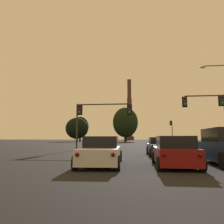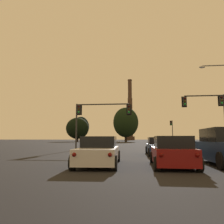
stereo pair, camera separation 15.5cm
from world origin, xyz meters
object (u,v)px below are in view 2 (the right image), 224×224
object	(u,v)px
sedan_left_lane_second	(99,152)
sedan_center_lane_front	(159,147)
traffic_light_overhead_left	(95,114)
hatchback_center_lane_second	(172,152)
traffic_light_far_right	(172,128)
traffic_light_overhead_right	(210,108)
smokestack	(130,116)

from	to	relation	value
sedan_left_lane_second	sedan_center_lane_front	world-z (taller)	same
sedan_center_lane_front	traffic_light_overhead_left	distance (m)	9.59
hatchback_center_lane_second	traffic_light_far_right	xyz separation A→B (m)	(8.07, 48.82, 3.36)
sedan_center_lane_front	traffic_light_far_right	xyz separation A→B (m)	(7.89, 41.40, 3.35)
traffic_light_far_right	traffic_light_overhead_right	size ratio (longest dim) A/B	0.99
hatchback_center_lane_second	smokestack	size ratio (longest dim) A/B	0.08
traffic_light_overhead_left	hatchback_center_lane_second	bearing A→B (deg)	-65.63
sedan_left_lane_second	smokestack	xyz separation A→B (m)	(-1.98, 167.04, 19.03)
sedan_center_lane_front	traffic_light_overhead_left	bearing A→B (deg)	135.42
traffic_light_overhead_left	traffic_light_far_right	xyz separation A→B (m)	(14.28, 35.12, -0.09)
sedan_left_lane_second	sedan_center_lane_front	xyz separation A→B (m)	(3.72, 7.10, 0.00)
hatchback_center_lane_second	sedan_center_lane_front	bearing A→B (deg)	89.74
sedan_left_lane_second	traffic_light_overhead_left	size ratio (longest dim) A/B	0.73
sedan_left_lane_second	traffic_light_overhead_right	world-z (taller)	traffic_light_overhead_right
hatchback_center_lane_second	sedan_left_lane_second	bearing A→B (deg)	175.93
traffic_light_overhead_right	smokestack	world-z (taller)	smokestack
traffic_light_overhead_left	sedan_center_lane_front	bearing A→B (deg)	-44.49
traffic_light_far_right	traffic_light_overhead_right	xyz separation A→B (m)	(-1.38, -34.42, 0.71)
traffic_light_overhead_right	smokestack	distance (m)	154.18
hatchback_center_lane_second	smokestack	distance (m)	168.53
sedan_center_lane_front	traffic_light_overhead_right	bearing A→B (deg)	46.88
traffic_light_overhead_right	traffic_light_overhead_left	bearing A→B (deg)	-176.90
sedan_left_lane_second	traffic_light_overhead_right	size ratio (longest dim) A/B	0.77
traffic_light_far_right	smokestack	distance (m)	120.34
traffic_light_overhead_left	smokestack	xyz separation A→B (m)	(0.69, 153.66, 15.59)
sedan_left_lane_second	traffic_light_far_right	distance (m)	49.98
traffic_light_overhead_right	smokestack	size ratio (longest dim) A/B	0.12
traffic_light_overhead_right	smokestack	xyz separation A→B (m)	(-12.21, 152.97, 14.97)
traffic_light_far_right	traffic_light_overhead_right	distance (m)	34.46
hatchback_center_lane_second	traffic_light_far_right	bearing A→B (deg)	81.76
traffic_light_overhead_left	traffic_light_overhead_right	world-z (taller)	traffic_light_overhead_right
sedan_center_lane_front	smokestack	world-z (taller)	smokestack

